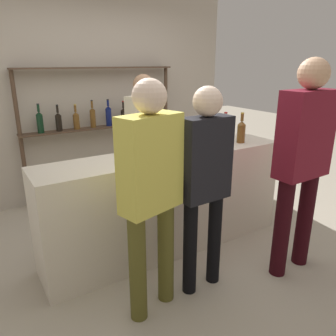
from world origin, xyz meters
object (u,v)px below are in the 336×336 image
object	(u,v)px
server_behind_counter	(145,138)
counter_bottle_2	(162,142)
counter_bottle_1	(181,138)
customer_right	(303,154)
wine_glass	(143,141)
counter_bottle_0	(225,132)
counter_bottle_3	(241,131)
customer_left	(151,185)
customer_center	(205,176)

from	to	relation	value
server_behind_counter	counter_bottle_2	bearing A→B (deg)	-34.52
counter_bottle_1	server_behind_counter	size ratio (longest dim) A/B	0.21
counter_bottle_2	customer_right	bearing A→B (deg)	-43.44
wine_glass	counter_bottle_0	bearing A→B (deg)	-7.87
counter_bottle_0	counter_bottle_2	distance (m)	0.80
counter_bottle_1	counter_bottle_3	distance (m)	0.75
counter_bottle_2	customer_right	xyz separation A→B (m)	(0.85, -0.80, -0.05)
customer_left	counter_bottle_3	bearing A→B (deg)	-80.66
customer_center	customer_left	size ratio (longest dim) A/B	0.96
counter_bottle_1	server_behind_counter	xyz separation A→B (m)	(-0.01, 0.68, -0.13)
counter_bottle_0	customer_center	size ratio (longest dim) A/B	0.20
counter_bottle_2	counter_bottle_3	bearing A→B (deg)	1.21
customer_center	customer_left	bearing A→B (deg)	89.67
counter_bottle_0	counter_bottle_1	xyz separation A→B (m)	(-0.58, -0.05, 0.01)
counter_bottle_2	server_behind_counter	world-z (taller)	server_behind_counter
counter_bottle_1	counter_bottle_3	xyz separation A→B (m)	(0.75, -0.01, -0.01)
counter_bottle_0	customer_center	distance (m)	1.02
customer_right	counter_bottle_1	bearing A→B (deg)	36.14
counter_bottle_0	customer_left	size ratio (longest dim) A/B	0.19
customer_center	counter_bottle_1	bearing A→B (deg)	-19.08
counter_bottle_1	counter_bottle_3	size ratio (longest dim) A/B	1.13
wine_glass	server_behind_counter	distance (m)	0.60
customer_right	server_behind_counter	distance (m)	1.65
counter_bottle_2	counter_bottle_3	size ratio (longest dim) A/B	1.11
customer_center	customer_right	distance (m)	0.86
counter_bottle_1	customer_left	world-z (taller)	customer_left
server_behind_counter	customer_left	xyz separation A→B (m)	(-0.65, -1.30, 0.01)
customer_left	counter_bottle_1	bearing A→B (deg)	-60.95
counter_bottle_0	counter_bottle_2	world-z (taller)	counter_bottle_2
counter_bottle_1	customer_left	bearing A→B (deg)	-136.89
counter_bottle_2	customer_right	world-z (taller)	customer_right
customer_right	customer_left	xyz separation A→B (m)	(-1.29, 0.21, -0.07)
counter_bottle_0	customer_center	world-z (taller)	customer_center
counter_bottle_1	customer_right	bearing A→B (deg)	-52.90
counter_bottle_0	counter_bottle_3	size ratio (longest dim) A/B	1.03
counter_bottle_2	wine_glass	distance (m)	0.22
server_behind_counter	customer_left	size ratio (longest dim) A/B	0.98
counter_bottle_2	counter_bottle_1	bearing A→B (deg)	8.00
customer_right	counter_bottle_3	bearing A→B (deg)	-8.91
counter_bottle_3	customer_left	size ratio (longest dim) A/B	0.18
counter_bottle_3	customer_right	distance (m)	0.83
counter_bottle_3	server_behind_counter	size ratio (longest dim) A/B	0.19
customer_left	server_behind_counter	bearing A→B (deg)	-40.60
counter_bottle_0	wine_glass	world-z (taller)	counter_bottle_0
counter_bottle_2	customer_center	world-z (taller)	customer_center
counter_bottle_0	server_behind_counter	size ratio (longest dim) A/B	0.19
counter_bottle_2	customer_left	size ratio (longest dim) A/B	0.20
counter_bottle_0	counter_bottle_3	xyz separation A→B (m)	(0.17, -0.06, -0.00)
counter_bottle_1	wine_glass	bearing A→B (deg)	150.89
counter_bottle_3	customer_right	xyz separation A→B (m)	(-0.12, -0.82, -0.03)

